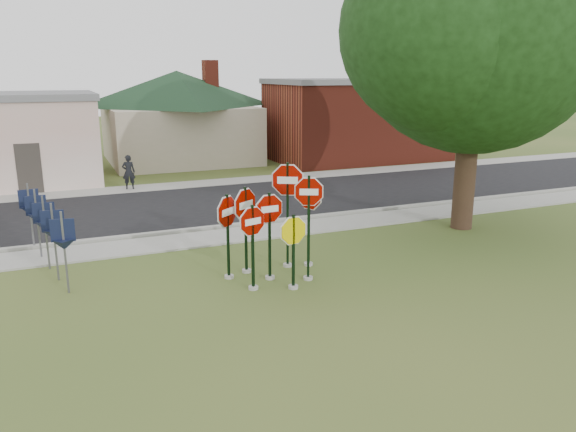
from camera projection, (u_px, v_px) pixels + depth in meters
name	position (u px, v px, depth m)	size (l,w,h in m)	color
ground	(302.00, 298.00, 13.07)	(120.00, 120.00, 0.00)	#39531F
sidewalk_near	(232.00, 236.00, 17.97)	(60.00, 1.60, 0.06)	gray
road	(197.00, 206.00, 21.98)	(60.00, 7.00, 0.04)	black
sidewalk_far	(174.00, 186.00, 25.81)	(60.00, 1.60, 0.06)	gray
curb	(223.00, 227.00, 18.85)	(60.00, 0.20, 0.14)	gray
stop_sign_center	(269.00, 225.00, 13.95)	(1.01, 0.24, 2.35)	#9D9A93
stop_sign_yellow	(293.00, 245.00, 13.39)	(0.97, 0.24, 1.95)	#9D9A93
stop_sign_left	(253.00, 238.00, 13.29)	(0.95, 0.28, 2.20)	#9D9A93
stop_sign_right	(309.00, 214.00, 13.83)	(0.91, 0.43, 2.78)	#9D9A93
stop_sign_back_right	(288.00, 198.00, 14.74)	(1.04, 0.58, 2.97)	#9D9A93
stop_sign_back_left	(246.00, 218.00, 14.41)	(0.99, 0.65, 2.41)	#9D9A93
stop_sign_far_right	(309.00, 208.00, 14.91)	(0.50, 1.07, 2.57)	#9D9A93
stop_sign_far_left	(228.00, 225.00, 14.01)	(0.88, 0.71, 2.31)	#9D9A93
route_sign_row	(45.00, 225.00, 14.74)	(1.43, 4.63, 2.00)	#59595E
building_house	(178.00, 98.00, 32.54)	(11.60, 11.60, 6.20)	#BBAB95
building_brick	(357.00, 119.00, 33.51)	(10.20, 6.20, 4.75)	maroon
oak_tree	(477.00, 22.00, 17.38)	(11.76, 11.16, 10.70)	black
bg_tree_right	(423.00, 66.00, 43.19)	(5.60, 5.60, 8.40)	black
pedestrian	(129.00, 172.00, 24.83)	(0.56, 0.37, 1.53)	black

